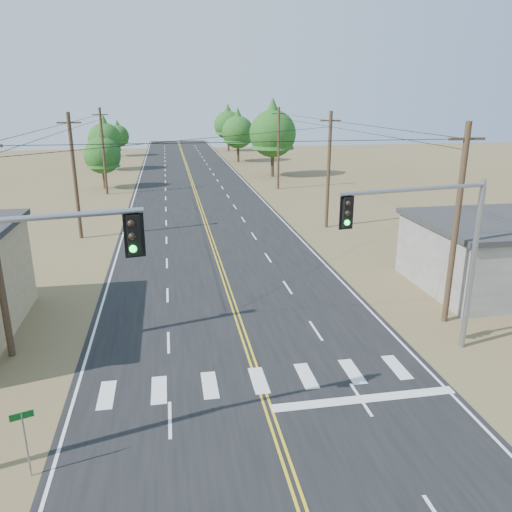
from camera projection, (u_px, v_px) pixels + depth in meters
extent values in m
cube|color=black|center=(211.00, 238.00, 40.96)|extent=(15.00, 200.00, 0.02)
cylinder|color=#4C3826|center=(75.00, 177.00, 39.59)|extent=(0.30, 0.30, 10.00)
cube|color=#4C3826|center=(69.00, 123.00, 38.32)|extent=(1.80, 0.12, 0.12)
cylinder|color=#4C3826|center=(103.00, 152.00, 58.36)|extent=(0.30, 0.30, 10.00)
cube|color=#4C3826|center=(100.00, 115.00, 57.10)|extent=(1.80, 0.12, 0.12)
cylinder|color=#4C3826|center=(456.00, 227.00, 24.30)|extent=(0.30, 0.30, 10.00)
cube|color=#4C3826|center=(467.00, 139.00, 23.03)|extent=(1.80, 0.12, 0.12)
cylinder|color=#4C3826|center=(329.00, 171.00, 43.07)|extent=(0.30, 0.30, 10.00)
cube|color=#4C3826|center=(331.00, 121.00, 41.81)|extent=(1.80, 0.12, 0.12)
cylinder|color=#4C3826|center=(278.00, 149.00, 61.85)|extent=(0.30, 0.30, 10.00)
cube|color=#4C3826|center=(279.00, 114.00, 60.58)|extent=(1.80, 0.12, 0.12)
cylinder|color=gray|center=(13.00, 219.00, 13.53)|extent=(6.91, 1.40, 0.18)
cube|color=black|center=(134.00, 234.00, 14.79)|extent=(0.44, 0.39, 1.22)
sphere|color=black|center=(131.00, 223.00, 14.48)|extent=(0.22, 0.22, 0.22)
sphere|color=black|center=(132.00, 236.00, 14.60)|extent=(0.22, 0.22, 0.22)
sphere|color=#0CE533|center=(133.00, 249.00, 14.72)|extent=(0.22, 0.22, 0.22)
cylinder|color=gray|center=(472.00, 271.00, 22.00)|extent=(0.25, 0.25, 7.44)
cylinder|color=gray|center=(483.00, 187.00, 20.88)|extent=(0.19, 0.19, 0.64)
cylinder|color=gray|center=(416.00, 189.00, 19.77)|extent=(6.69, 1.28, 0.17)
cube|color=black|center=(347.00, 212.00, 19.01)|extent=(0.42, 0.38, 1.17)
sphere|color=black|center=(348.00, 203.00, 18.71)|extent=(0.21, 0.21, 0.21)
sphere|color=black|center=(348.00, 213.00, 18.82)|extent=(0.21, 0.21, 0.21)
sphere|color=#0CE533|center=(347.00, 223.00, 18.94)|extent=(0.21, 0.21, 0.21)
cylinder|color=gray|center=(26.00, 445.00, 14.88)|extent=(0.05, 0.05, 2.22)
cube|color=#0B4F19|center=(22.00, 416.00, 14.57)|extent=(0.64, 0.23, 0.22)
cylinder|color=#3F2D1E|center=(104.00, 178.00, 63.25)|extent=(0.40, 0.40, 2.72)
cone|color=#1B4D16|center=(102.00, 147.00, 62.11)|extent=(4.23, 4.23, 4.83)
sphere|color=#1B4D16|center=(102.00, 155.00, 62.40)|extent=(4.53, 4.53, 4.53)
cylinder|color=#3F2D1E|center=(107.00, 160.00, 79.26)|extent=(0.46, 0.46, 3.12)
cone|color=#1B4D16|center=(104.00, 132.00, 77.95)|extent=(4.85, 4.85, 5.54)
sphere|color=#1B4D16|center=(105.00, 140.00, 78.29)|extent=(5.20, 5.20, 5.20)
cylinder|color=#3F2D1E|center=(119.00, 150.00, 98.67)|extent=(0.48, 0.48, 2.55)
cone|color=#1B4D16|center=(118.00, 131.00, 97.60)|extent=(3.97, 3.97, 4.54)
sphere|color=#1B4D16|center=(118.00, 136.00, 97.88)|extent=(4.26, 4.26, 4.26)
cylinder|color=#3F2D1E|center=(272.00, 163.00, 72.81)|extent=(0.50, 0.50, 4.01)
cone|color=#1B4D16|center=(273.00, 123.00, 71.12)|extent=(6.24, 6.24, 7.13)
sphere|color=#1B4D16|center=(273.00, 134.00, 71.56)|extent=(6.69, 6.69, 6.69)
cylinder|color=#3F2D1E|center=(238.00, 152.00, 90.00)|extent=(0.47, 0.47, 3.42)
cone|color=#1B4D16|center=(238.00, 125.00, 88.56)|extent=(5.31, 5.31, 6.07)
sphere|color=#1B4D16|center=(238.00, 132.00, 88.94)|extent=(5.69, 5.69, 5.69)
cylinder|color=#3F2D1E|center=(228.00, 143.00, 108.17)|extent=(0.48, 0.48, 3.59)
cone|color=#1B4D16|center=(228.00, 119.00, 106.66)|extent=(5.59, 5.59, 6.39)
sphere|color=#1B4D16|center=(228.00, 125.00, 107.05)|extent=(5.99, 5.99, 5.99)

